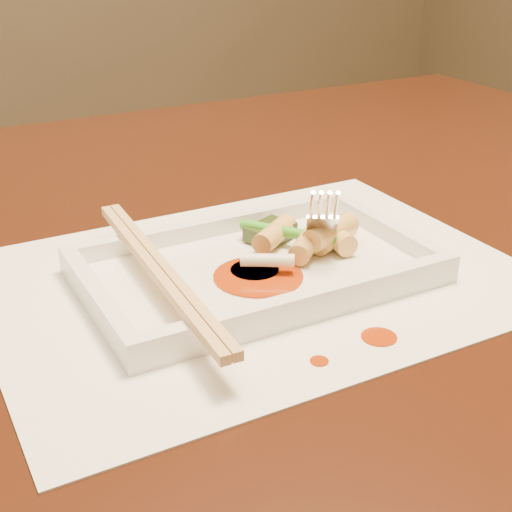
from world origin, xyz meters
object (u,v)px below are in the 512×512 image
table (170,345)px  chopstick_a (154,270)px  fork (324,155)px  plate_base (256,272)px  placemat (256,278)px

table → chopstick_a: bearing=-114.7°
chopstick_a → fork: (0.15, 0.02, 0.06)m
plate_base → chopstick_a: bearing=180.0°
chopstick_a → fork: bearing=6.8°
table → plate_base: (0.04, -0.09, 0.11)m
placemat → fork: fork is taller
plate_base → fork: size_ratio=1.86×
table → fork: 0.23m
table → fork: size_ratio=10.00×
placemat → plate_base: size_ratio=1.54×
table → placemat: (0.04, -0.09, 0.10)m
plate_base → chopstick_a: chopstick_a is taller
table → placemat: bearing=-67.5°
plate_base → fork: fork is taller
placemat → fork: size_ratio=2.86×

